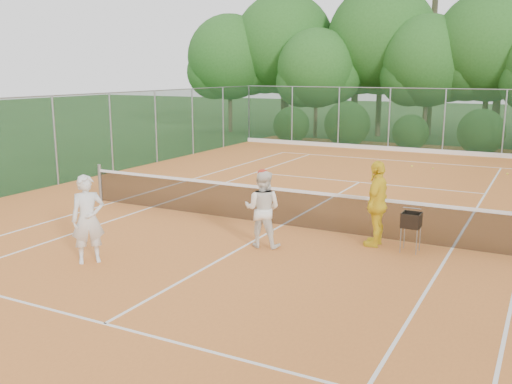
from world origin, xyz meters
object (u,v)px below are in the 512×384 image
(player_white, at_px, (88,219))
(player_center_grp, at_px, (263,209))
(ball_hopper, at_px, (411,221))
(player_yellow, at_px, (377,204))

(player_white, relative_size, player_center_grp, 1.03)
(player_white, height_order, player_center_grp, player_white)
(player_center_grp, distance_m, ball_hopper, 3.19)
(player_yellow, distance_m, ball_hopper, 0.84)
(player_center_grp, height_order, player_yellow, player_yellow)
(player_white, height_order, player_yellow, player_yellow)
(ball_hopper, bearing_deg, player_center_grp, -137.05)
(player_white, bearing_deg, ball_hopper, -14.96)
(player_yellow, height_order, ball_hopper, player_yellow)
(player_white, relative_size, player_yellow, 0.94)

